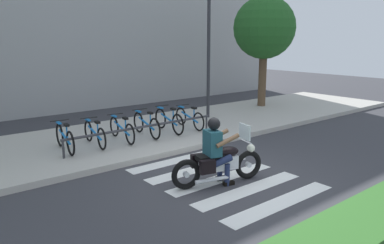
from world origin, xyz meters
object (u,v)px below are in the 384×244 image
object	(u,v)px
bicycle_5	(189,118)
tree_near_rack	(264,29)
bicycle_3	(146,125)
bike_rack	(144,128)
rider	(216,146)
street_lamp	(209,45)
motorcycle	(219,163)
bicycle_0	(65,138)
bicycle_1	(95,134)
bicycle_4	(169,121)
bicycle_2	(122,129)

from	to	relation	value
bicycle_5	tree_near_rack	world-z (taller)	tree_near_rack
bicycle_3	bike_rack	xyz separation A→B (m)	(-0.41, -0.55, 0.07)
rider	street_lamp	size ratio (longest dim) A/B	0.31
bicycle_3	bike_rack	world-z (taller)	bicycle_3
motorcycle	bicycle_5	xyz separation A→B (m)	(2.25, 3.83, 0.03)
bicycle_0	bike_rack	distance (m)	2.11
motorcycle	bicycle_5	size ratio (longest dim) A/B	1.27
motorcycle	tree_near_rack	xyz separation A→B (m)	(7.27, 5.15, 2.94)
street_lamp	tree_near_rack	xyz separation A→B (m)	(3.42, 0.40, 0.63)
bicycle_0	street_lamp	xyz separation A→B (m)	(5.68, 0.92, 2.27)
bike_rack	bicycle_5	bearing A→B (deg)	15.23
bicycle_1	tree_near_rack	distance (m)	8.88
bicycle_4	bicycle_5	distance (m)	0.82
bicycle_4	bicycle_5	size ratio (longest dim) A/B	1.05
bicycle_0	bicycle_5	xyz separation A→B (m)	(4.08, 0.00, -0.01)
bicycle_2	bicycle_3	xyz separation A→B (m)	(0.81, -0.00, 0.02)
bicycle_5	bike_rack	world-z (taller)	bicycle_5
rider	bicycle_1	world-z (taller)	rider
bicycle_1	bike_rack	bearing A→B (deg)	-24.43
bicycle_4	street_lamp	xyz separation A→B (m)	(2.42, 0.92, 2.26)
rider	bicycle_5	size ratio (longest dim) A/B	0.89
rider	bicycle_1	bearing A→B (deg)	103.87
bicycle_4	bike_rack	world-z (taller)	bicycle_4
motorcycle	bicycle_0	distance (m)	4.24
bicycle_5	bike_rack	size ratio (longest dim) A/B	0.35
bike_rack	motorcycle	bearing A→B (deg)	-93.63
bicycle_1	bicycle_2	size ratio (longest dim) A/B	0.96
bicycle_2	bicycle_3	size ratio (longest dim) A/B	1.00
bicycle_4	street_lamp	size ratio (longest dim) A/B	0.37
bicycle_2	bicycle_5	size ratio (longest dim) A/B	1.04
bicycle_2	tree_near_rack	size ratio (longest dim) A/B	0.36
bicycle_2	bicycle_4	world-z (taller)	bicycle_4
bicycle_1	bike_rack	distance (m)	1.35
motorcycle	bike_rack	bearing A→B (deg)	86.37
bicycle_0	bicycle_5	size ratio (longest dim) A/B	0.99
tree_near_rack	bike_rack	bearing A→B (deg)	-165.13
bicycle_4	tree_near_rack	xyz separation A→B (m)	(5.84, 1.32, 2.89)
bicycle_2	street_lamp	bearing A→B (deg)	12.79
motorcycle	bicycle_3	bearing A→B (deg)	80.87
bicycle_2	bicycle_1	bearing A→B (deg)	-179.98
bicycle_1	bicycle_4	xyz separation A→B (m)	(2.45, -0.00, 0.03)
motorcycle	bike_rack	world-z (taller)	motorcycle
bicycle_2	rider	bearing A→B (deg)	-88.12
bike_rack	street_lamp	xyz separation A→B (m)	(3.64, 1.47, 2.19)
rider	bicycle_4	xyz separation A→B (m)	(1.51, 3.81, -0.31)
bicycle_5	bicycle_2	bearing A→B (deg)	179.99
bicycle_4	tree_near_rack	world-z (taller)	tree_near_rack
street_lamp	tree_near_rack	world-z (taller)	tree_near_rack
bicycle_0	street_lamp	world-z (taller)	street_lamp
rider	street_lamp	xyz separation A→B (m)	(3.92, 4.73, 1.94)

